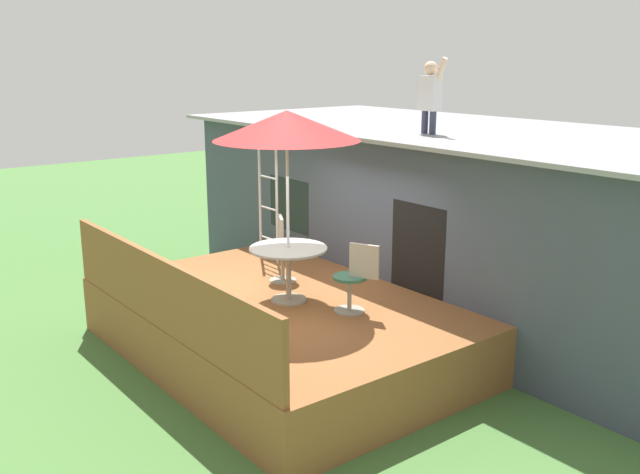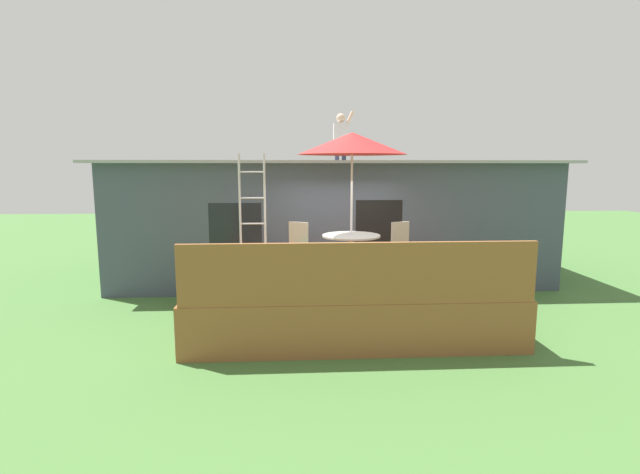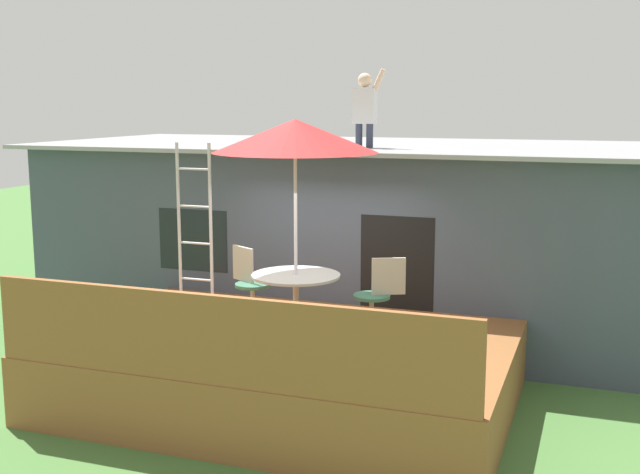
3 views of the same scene
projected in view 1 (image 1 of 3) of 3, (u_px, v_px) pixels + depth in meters
The scene contains 10 objects.
ground_plane at pixel (287, 353), 9.80m from camera, with size 40.00×40.00×0.00m, color #477538.
house at pixel (464, 216), 11.59m from camera, with size 10.50×4.50×2.88m.
deck at pixel (286, 326), 9.70m from camera, with size 5.21×3.72×0.80m, color brown.
deck_railing at pixel (162, 294), 8.41m from camera, with size 5.11×0.08×0.90m, color brown.
patio_table at pixel (288, 259), 9.36m from camera, with size 1.04×1.04×0.74m.
patio_umbrella at pixel (287, 126), 8.93m from camera, with size 1.90×1.90×2.54m.
step_ladder at pixel (268, 193), 11.17m from camera, with size 0.52×0.04×2.20m.
person_figure at pixel (430, 92), 10.30m from camera, with size 0.47×0.20×1.11m.
patio_chair_left at pixel (282, 250), 10.31m from camera, with size 0.58×0.44×0.92m.
patio_chair_right at pixel (355, 278), 8.97m from camera, with size 0.59×0.44×0.92m.
Camera 1 is at (7.45, -5.24, 3.99)m, focal length 39.57 mm.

